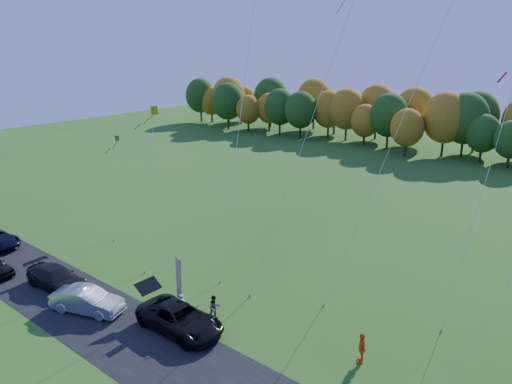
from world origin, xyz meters
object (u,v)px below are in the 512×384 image
Objects in this scene: feather_flag at (178,278)px; black_suv at (180,318)px; silver_sedan at (87,300)px; person_east at (362,348)px.

black_suv is at bearing -40.87° from feather_flag.
person_east is at bearing -89.21° from silver_sedan.
feather_flag is (4.45, 3.99, 1.50)m from silver_sedan.
black_suv is 2.87m from feather_flag.
person_east is 12.23m from feather_flag.
black_suv reaches higher than silver_sedan.
silver_sedan is 17.61m from person_east.
person_east reaches higher than black_suv.
person_east is 0.47× the size of feather_flag.
black_suv is 3.30× the size of person_east.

